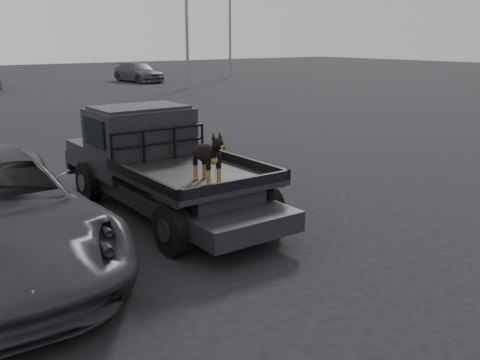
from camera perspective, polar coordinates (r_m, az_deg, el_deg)
ground at (r=8.24m, az=3.86°, el=-6.45°), size 120.00×120.00×0.00m
flatbed_ute at (r=9.41m, az=-7.85°, el=-0.86°), size 2.00×5.40×0.92m
ute_cab at (r=10.05m, az=-10.63°, el=5.29°), size 1.72×1.30×0.88m
headache_rack at (r=9.41m, az=-8.59°, el=3.72°), size 1.80×0.08×0.55m
dog at (r=7.90m, az=-3.57°, el=2.42°), size 0.32×0.60×0.74m
distant_car_b at (r=38.86m, az=-10.80°, el=11.22°), size 2.31×4.74×1.33m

